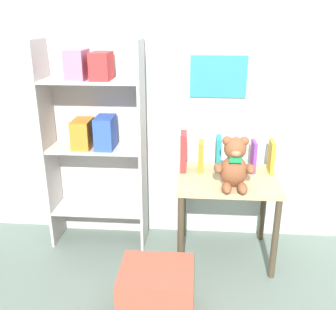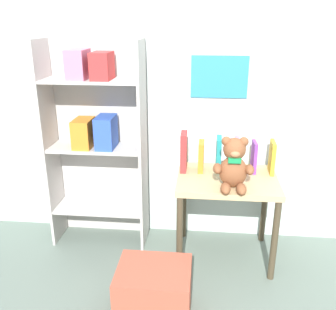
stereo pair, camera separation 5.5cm
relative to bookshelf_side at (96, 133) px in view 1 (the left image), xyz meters
name	(u,v)px [view 1 (the left image)]	position (x,y,z in m)	size (l,w,h in m)	color
wall_back	(217,62)	(0.79, 0.15, 0.46)	(4.80, 0.07, 2.50)	silver
bookshelf_side	(96,133)	(0.00, 0.00, 0.00)	(0.65, 0.27, 1.40)	#BCB7B2
display_table	(227,189)	(0.87, -0.17, -0.31)	(0.63, 0.49, 0.57)	tan
teddy_bear	(234,165)	(0.89, -0.31, -0.08)	(0.24, 0.22, 0.31)	brown
book_standing_red	(183,151)	(0.59, -0.06, -0.09)	(0.04, 0.14, 0.25)	red
book_standing_orange	(201,156)	(0.70, -0.06, -0.12)	(0.03, 0.13, 0.20)	orange
book_standing_teal	(218,153)	(0.82, -0.04, -0.11)	(0.03, 0.13, 0.22)	teal
book_standing_pink	(236,155)	(0.93, -0.06, -0.11)	(0.03, 0.14, 0.23)	#D17093
book_standing_purple	(253,156)	(1.04, -0.04, -0.12)	(0.02, 0.13, 0.20)	purple
book_standing_yellow	(271,156)	(1.16, -0.05, -0.12)	(0.02, 0.15, 0.21)	gold
storage_bin	(157,293)	(0.48, -0.75, -0.64)	(0.39, 0.32, 0.30)	#AD4C38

